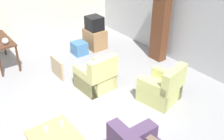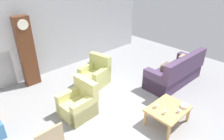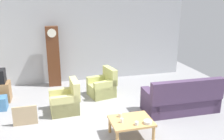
% 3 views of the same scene
% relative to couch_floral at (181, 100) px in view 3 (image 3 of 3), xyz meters
% --- Properties ---
extents(ground_plane, '(10.40, 10.40, 0.00)m').
position_rel_couch_floral_xyz_m(ground_plane, '(-2.38, -0.01, -0.35)').
color(ground_plane, gray).
extents(garage_door_wall, '(8.40, 0.16, 3.20)m').
position_rel_couch_floral_xyz_m(garage_door_wall, '(-2.38, 3.59, 1.25)').
color(garage_door_wall, '#ADAFB5').
rests_on(garage_door_wall, ground_plane).
extents(couch_floral, '(2.12, 0.92, 1.04)m').
position_rel_couch_floral_xyz_m(couch_floral, '(0.00, 0.00, 0.00)').
color(couch_floral, '#4C3856').
rests_on(couch_floral, ground_plane).
extents(armchair_olive_near, '(0.83, 0.81, 0.92)m').
position_rel_couch_floral_xyz_m(armchair_olive_near, '(-3.16, 0.85, -0.05)').
color(armchair_olive_near, '#CCC67A').
rests_on(armchair_olive_near, ground_plane).
extents(armchair_olive_far, '(0.93, 0.91, 0.92)m').
position_rel_couch_floral_xyz_m(armchair_olive_far, '(-1.88, 1.75, -0.05)').
color(armchair_olive_far, '#BCBF6F').
rests_on(armchair_olive_far, ground_plane).
extents(coffee_table_wood, '(0.96, 0.76, 0.43)m').
position_rel_couch_floral_xyz_m(coffee_table_wood, '(-1.81, -0.88, 0.02)').
color(coffee_table_wood, tan).
rests_on(coffee_table_wood, ground_plane).
extents(grandfather_clock, '(0.44, 0.30, 2.18)m').
position_rel_couch_floral_xyz_m(grandfather_clock, '(-3.38, 3.16, 0.74)').
color(grandfather_clock, '#562D19').
rests_on(grandfather_clock, ground_plane).
extents(framed_picture_leaning, '(0.60, 0.05, 0.51)m').
position_rel_couch_floral_xyz_m(framed_picture_leaning, '(-4.23, 0.34, -0.10)').
color(framed_picture_leaning, tan).
rests_on(framed_picture_leaning, ground_plane).
extents(cup_white_porcelain, '(0.07, 0.07, 0.10)m').
position_rel_couch_floral_xyz_m(cup_white_porcelain, '(-2.05, -0.94, 0.13)').
color(cup_white_porcelain, white).
rests_on(cup_white_porcelain, coffee_table_wood).
extents(cup_blue_rimmed, '(0.07, 0.07, 0.08)m').
position_rel_couch_floral_xyz_m(cup_blue_rimmed, '(-1.77, -1.13, 0.12)').
color(cup_blue_rimmed, silver).
rests_on(cup_blue_rimmed, coffee_table_wood).
extents(cup_cream_tall, '(0.08, 0.08, 0.09)m').
position_rel_couch_floral_xyz_m(cup_cream_tall, '(-2.01, -0.66, 0.13)').
color(cup_cream_tall, beige).
rests_on(cup_cream_tall, coffee_table_wood).
extents(bowl_white_stacked, '(0.19, 0.19, 0.07)m').
position_rel_couch_floral_xyz_m(bowl_white_stacked, '(-1.50, -1.12, 0.11)').
color(bowl_white_stacked, white).
rests_on(bowl_white_stacked, coffee_table_wood).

